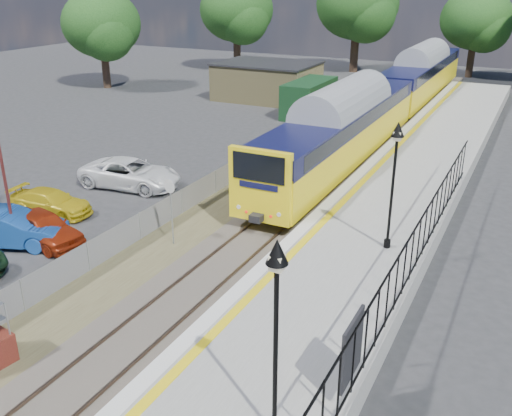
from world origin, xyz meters
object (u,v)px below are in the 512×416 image
Objects in this scene: victorian_lamp_south at (276,296)px; car_white at (130,173)px; car_blue at (9,228)px; carpark_lamp at (0,154)px; speed_sign at (171,201)px; victorian_lamp_north at (395,157)px; train at (391,95)px; car_yellow at (51,202)px; car_red at (43,228)px.

victorian_lamp_south is 19.38m from car_white.
carpark_lamp is at bearing -110.31° from car_blue.
speed_sign is at bearing 135.23° from victorian_lamp_south.
victorian_lamp_south is at bearing -21.11° from carpark_lamp.
car_blue is (-13.82, -4.68, -3.56)m from victorian_lamp_north.
car_blue is 0.88× the size of car_white.
train is at bearing -40.20° from car_blue.
car_yellow is (-14.98, 8.43, -3.74)m from victorian_lamp_south.
victorian_lamp_north reaches higher than train.
car_white is at bearing 153.65° from speed_sign.
carpark_lamp is 1.29× the size of car_white.
train is at bearing 95.75° from speed_sign.
victorian_lamp_north is at bearing -108.08° from car_white.
speed_sign is 0.73× the size of car_yellow.
car_white is (-5.76, 4.68, -1.19)m from speed_sign.
victorian_lamp_south reaches higher than car_red.
car_white is at bearing -18.14° from car_yellow.
carpark_lamp is 3.07m from car_blue.
speed_sign is at bearing 27.45° from carpark_lamp.
car_red is 1.02× the size of car_yellow.
victorian_lamp_south is 1.65× the size of speed_sign.
victorian_lamp_north is 0.69× the size of carpark_lamp.
victorian_lamp_south is 1.20× the size of car_yellow.
speed_sign is at bearing -135.41° from car_white.
train is at bearing -31.81° from car_white.
car_red is at bearing -142.96° from speed_sign.
train is 7.95× the size of car_white.
train is 14.61× the size of speed_sign.
victorian_lamp_south reaches higher than train.
car_blue is 1.17× the size of car_yellow.
victorian_lamp_north is at bearing 25.33° from speed_sign.
car_blue is at bearing -178.63° from carpark_lamp.
victorian_lamp_north is at bearing -92.98° from car_blue.
car_red is (-12.99, 6.07, -3.63)m from victorian_lamp_south.
victorian_lamp_north is 1.65× the size of speed_sign.
victorian_lamp_south is at bearing -103.96° from car_red.
speed_sign reaches higher than car_white.
car_red reaches higher than car_yellow.
car_white is at bearing -115.50° from train.
carpark_lamp is at bearing -139.81° from speed_sign.
car_red is at bearing -177.63° from car_white.
victorian_lamp_north is 0.90× the size of car_white.
car_yellow is (-1.99, 2.36, -0.11)m from car_red.
victorian_lamp_north is at bearing -75.68° from train.
car_yellow is 0.75× the size of car_white.
car_yellow is (-9.48, -22.33, -1.78)m from train.
car_blue is at bearing -108.51° from train.
victorian_lamp_south is 1.02× the size of car_blue.
car_blue is at bearing -161.30° from victorian_lamp_north.
victorian_lamp_south reaches higher than speed_sign.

